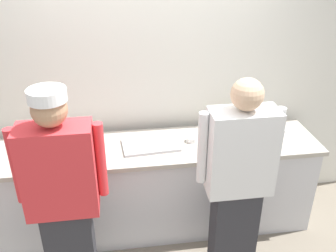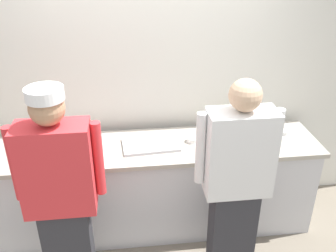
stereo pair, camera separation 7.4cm
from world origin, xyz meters
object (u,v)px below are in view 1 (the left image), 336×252
object	(u,v)px
sheet_tray	(151,145)
ramekin_green_sauce	(282,130)
ramekin_red_sauce	(75,157)
chefs_knife	(39,161)
ramekin_yellow_sauce	(192,139)
plate_stack_front	(76,144)
squeeze_bottle_secondary	(19,146)
chef_near_left	(63,198)
chef_center	(238,181)
mixing_bowl_steel	(255,135)
squeeze_bottle_primary	(233,120)

from	to	relation	value
sheet_tray	ramekin_green_sauce	xyz separation A→B (m)	(1.25, 0.08, 0.01)
sheet_tray	ramekin_red_sauce	xyz separation A→B (m)	(-0.64, -0.12, 0.01)
ramekin_red_sauce	chefs_knife	bearing A→B (deg)	-179.56
sheet_tray	ramekin_yellow_sauce	size ratio (longest dim) A/B	4.93
plate_stack_front	ramekin_yellow_sauce	xyz separation A→B (m)	(1.02, -0.05, -0.00)
ramekin_yellow_sauce	ramekin_red_sauce	xyz separation A→B (m)	(-1.02, -0.15, -0.00)
sheet_tray	squeeze_bottle_secondary	size ratio (longest dim) A/B	2.61
chef_near_left	squeeze_bottle_secondary	xyz separation A→B (m)	(-0.42, 0.69, 0.05)
chef_center	ramekin_red_sauce	world-z (taller)	chef_center
ramekin_yellow_sauce	chefs_knife	size ratio (longest dim) A/B	0.36
sheet_tray	mixing_bowl_steel	bearing A→B (deg)	-3.64
squeeze_bottle_primary	chefs_knife	bearing A→B (deg)	-169.40
squeeze_bottle_primary	ramekin_yellow_sauce	distance (m)	0.47
mixing_bowl_steel	ramekin_red_sauce	xyz separation A→B (m)	(-1.57, -0.06, -0.05)
sheet_tray	ramekin_yellow_sauce	world-z (taller)	ramekin_yellow_sauce
mixing_bowl_steel	squeeze_bottle_secondary	distance (m)	2.03
mixing_bowl_steel	sheet_tray	xyz separation A→B (m)	(-0.93, 0.06, -0.06)
sheet_tray	squeeze_bottle_secondary	distance (m)	1.10
squeeze_bottle_secondary	ramekin_yellow_sauce	world-z (taller)	squeeze_bottle_secondary
chef_center	ramekin_green_sauce	world-z (taller)	chef_center
sheet_tray	chefs_knife	xyz separation A→B (m)	(-0.94, -0.12, -0.01)
squeeze_bottle_secondary	ramekin_red_sauce	size ratio (longest dim) A/B	1.75
chef_center	plate_stack_front	xyz separation A→B (m)	(-1.24, 0.72, 0.01)
plate_stack_front	chef_center	bearing A→B (deg)	-29.95
ramekin_yellow_sauce	chefs_knife	world-z (taller)	ramekin_yellow_sauce
chefs_knife	chef_center	bearing A→B (deg)	-18.54
mixing_bowl_steel	squeeze_bottle_primary	bearing A→B (deg)	115.28
chef_near_left	sheet_tray	distance (m)	0.96
mixing_bowl_steel	ramekin_yellow_sauce	world-z (taller)	mixing_bowl_steel
squeeze_bottle_secondary	chefs_knife	world-z (taller)	squeeze_bottle_secondary
mixing_bowl_steel	ramekin_green_sauce	distance (m)	0.35
plate_stack_front	mixing_bowl_steel	distance (m)	1.58
chef_center	sheet_tray	xyz separation A→B (m)	(-0.60, 0.63, -0.01)
sheet_tray	chef_near_left	bearing A→B (deg)	-134.88
chef_center	squeeze_bottle_secondary	size ratio (longest dim) A/B	9.23
chef_near_left	ramekin_green_sauce	xyz separation A→B (m)	(1.92, 0.76, -0.02)
plate_stack_front	chef_near_left	bearing A→B (deg)	-92.32
sheet_tray	squeeze_bottle_secondary	world-z (taller)	squeeze_bottle_secondary
chef_center	mixing_bowl_steel	distance (m)	0.67
mixing_bowl_steel	squeeze_bottle_secondary	world-z (taller)	squeeze_bottle_secondary
mixing_bowl_steel	ramekin_green_sauce	size ratio (longest dim) A/B	3.76
chef_near_left	ramekin_yellow_sauce	bearing A→B (deg)	34.02
sheet_tray	chef_center	bearing A→B (deg)	-46.83
plate_stack_front	ramekin_green_sauce	world-z (taller)	plate_stack_front
chef_center	ramekin_yellow_sauce	xyz separation A→B (m)	(-0.22, 0.66, 0.01)
squeeze_bottle_secondary	ramekin_red_sauce	xyz separation A→B (m)	(0.46, -0.13, -0.07)
chef_center	squeeze_bottle_secondary	bearing A→B (deg)	159.27
ramekin_green_sauce	sheet_tray	bearing A→B (deg)	-176.44
sheet_tray	plate_stack_front	bearing A→B (deg)	172.85
ramekin_green_sauce	ramekin_red_sauce	bearing A→B (deg)	-174.07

